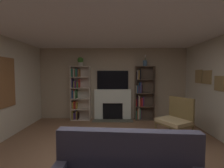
# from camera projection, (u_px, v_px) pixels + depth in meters

# --- Properties ---
(ground_plane) EXTENTS (7.27, 7.27, 0.00)m
(ground_plane) POSITION_uv_depth(u_px,v_px,m) (111.00, 165.00, 2.86)
(ground_plane) COLOR #896349
(wall_back_accent) EXTENTS (5.40, 0.06, 2.56)m
(wall_back_accent) POSITION_uv_depth(u_px,v_px,m) (113.00, 84.00, 5.84)
(wall_back_accent) COLOR tan
(wall_back_accent) RESTS_ON ground_plane
(ceiling) EXTENTS (5.40, 6.18, 0.06)m
(ceiling) POSITION_uv_depth(u_px,v_px,m) (111.00, 17.00, 2.71)
(ceiling) COLOR white
(ceiling) RESTS_ON wall_back_accent
(fireplace) EXTENTS (1.40, 0.49, 1.09)m
(fireplace) POSITION_uv_depth(u_px,v_px,m) (113.00, 104.00, 5.76)
(fireplace) COLOR white
(fireplace) RESTS_ON ground_plane
(tv) EXTENTS (1.12, 0.06, 0.67)m
(tv) POSITION_uv_depth(u_px,v_px,m) (113.00, 80.00, 5.77)
(tv) COLOR black
(tv) RESTS_ON fireplace
(bookshelf_left) EXTENTS (0.68, 0.33, 1.91)m
(bookshelf_left) POSITION_uv_depth(u_px,v_px,m) (79.00, 93.00, 5.73)
(bookshelf_left) COLOR beige
(bookshelf_left) RESTS_ON ground_plane
(bookshelf_right) EXTENTS (0.68, 0.26, 1.91)m
(bookshelf_right) POSITION_uv_depth(u_px,v_px,m) (142.00, 95.00, 5.73)
(bookshelf_right) COLOR brown
(bookshelf_right) RESTS_ON ground_plane
(potted_plant) EXTENTS (0.21, 0.21, 0.32)m
(potted_plant) POSITION_uv_depth(u_px,v_px,m) (80.00, 61.00, 5.63)
(potted_plant) COLOR beige
(potted_plant) RESTS_ON bookshelf_left
(vase_with_flowers) EXTENTS (0.14, 0.14, 0.40)m
(vase_with_flowers) POSITION_uv_depth(u_px,v_px,m) (145.00, 63.00, 5.60)
(vase_with_flowers) COLOR #496E97
(vase_with_flowers) RESTS_ON bookshelf_right
(armchair) EXTENTS (0.87, 0.90, 1.05)m
(armchair) POSITION_uv_depth(u_px,v_px,m) (176.00, 118.00, 3.96)
(armchair) COLOR brown
(armchair) RESTS_ON ground_plane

